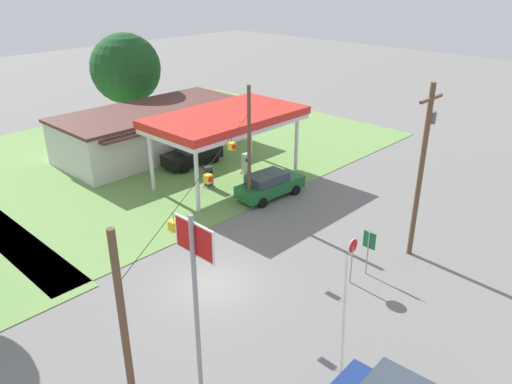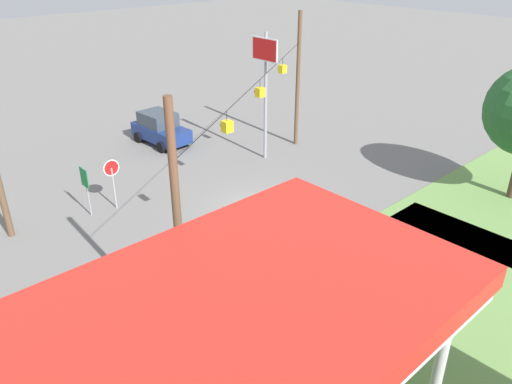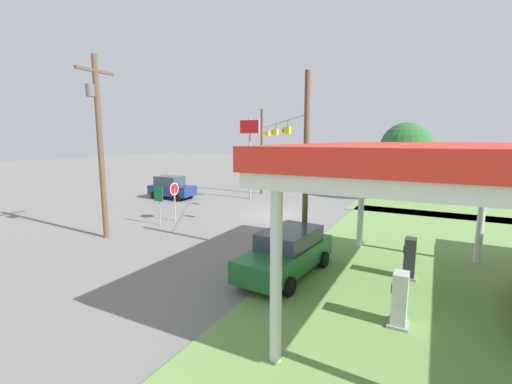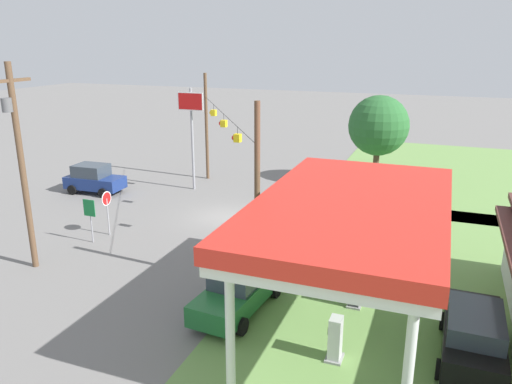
{
  "view_description": "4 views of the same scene",
  "coord_description": "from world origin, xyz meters",
  "views": [
    {
      "loc": [
        -13.59,
        -15.98,
        14.45
      ],
      "look_at": [
        4.96,
        1.72,
        2.94
      ],
      "focal_mm": 35.0,
      "sensor_mm": 36.0,
      "label": 1
    },
    {
      "loc": [
        14.27,
        15.36,
        11.4
      ],
      "look_at": [
        2.83,
        2.84,
        2.97
      ],
      "focal_mm": 35.0,
      "sensor_mm": 36.0,
      "label": 2
    },
    {
      "loc": [
        21.63,
        9.93,
        5.29
      ],
      "look_at": [
        4.12,
        0.66,
        2.2
      ],
      "focal_mm": 24.0,
      "sensor_mm": 36.0,
      "label": 3
    },
    {
      "loc": [
        26.17,
        11.96,
        10.29
      ],
      "look_at": [
        2.99,
        3.13,
        2.79
      ],
      "focal_mm": 35.0,
      "sensor_mm": 36.0,
      "label": 4
    }
  ],
  "objects": [
    {
      "name": "fuel_pump_far",
      "position": [
        11.73,
        9.28,
        0.76
      ],
      "size": [
        0.71,
        0.56,
        1.59
      ],
      "color": "gray",
      "rests_on": "ground"
    },
    {
      "name": "car_at_pumps_rear",
      "position": [
        10.07,
        13.56,
        0.98
      ],
      "size": [
        4.97,
        2.17,
        1.89
      ],
      "rotation": [
        0.0,
        0.0,
        3.13
      ],
      "color": "black",
      "rests_on": "ground"
    },
    {
      "name": "ground_plane",
      "position": [
        0.0,
        0.0,
        0.0
      ],
      "size": [
        160.0,
        160.0,
        0.0
      ],
      "primitive_type": "plane",
      "color": "slate"
    },
    {
      "name": "stop_sign_roadside",
      "position": [
        4.91,
        -4.85,
        1.81
      ],
      "size": [
        0.8,
        0.08,
        2.5
      ],
      "rotation": [
        0.0,
        0.0,
        3.14
      ],
      "color": "#99999E",
      "rests_on": "ground"
    },
    {
      "name": "signal_span_gantry",
      "position": [
        -0.0,
        -0.01,
        4.34
      ],
      "size": [
        15.76,
        10.24,
        8.07
      ],
      "color": "brown",
      "rests_on": "ground"
    },
    {
      "name": "utility_pole_main",
      "position": [
        9.6,
        -5.64,
        5.31
      ],
      "size": [
        2.2,
        0.44,
        9.48
      ],
      "color": "brown",
      "rests_on": "ground"
    },
    {
      "name": "stop_sign_overhead",
      "position": [
        -4.67,
        -4.62,
        5.1
      ],
      "size": [
        0.22,
        1.93,
        7.24
      ],
      "color": "gray",
      "rests_on": "ground"
    },
    {
      "name": "tree_west_verge",
      "position": [
        -10.27,
        7.51,
        4.49
      ],
      "size": [
        4.33,
        4.33,
        6.67
      ],
      "color": "#4C3828",
      "rests_on": "ground"
    },
    {
      "name": "car_at_pumps_front",
      "position": [
        9.74,
        5.01,
        0.93
      ],
      "size": [
        5.15,
        2.43,
        1.78
      ],
      "rotation": [
        0.0,
        0.0,
        -0.09
      ],
      "color": "#1E602D",
      "rests_on": "ground"
    },
    {
      "name": "car_on_crossroad",
      "position": [
        -1.47,
        -10.83,
        1.01
      ],
      "size": [
        2.26,
        4.13,
        2.01
      ],
      "rotation": [
        0.0,
        0.0,
        1.62
      ],
      "color": "navy",
      "rests_on": "ground"
    },
    {
      "name": "fuel_pump_near",
      "position": [
        7.94,
        9.28,
        0.76
      ],
      "size": [
        0.71,
        0.56,
        1.59
      ],
      "color": "gray",
      "rests_on": "ground"
    },
    {
      "name": "grass_verge_opposite_corner",
      "position": [
        -16.0,
        16.0,
        0.02
      ],
      "size": [
        24.0,
        24.0,
        0.04
      ],
      "primitive_type": "cube",
      "color": "#6B934C",
      "rests_on": "ground"
    },
    {
      "name": "route_sign",
      "position": [
        6.19,
        -4.99,
        1.71
      ],
      "size": [
        0.1,
        0.7,
        2.4
      ],
      "color": "gray",
      "rests_on": "ground"
    },
    {
      "name": "gas_station_canopy",
      "position": [
        9.83,
        9.28,
        4.64
      ],
      "size": [
        11.29,
        6.3,
        5.13
      ],
      "color": "silver",
      "rests_on": "ground"
    }
  ]
}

